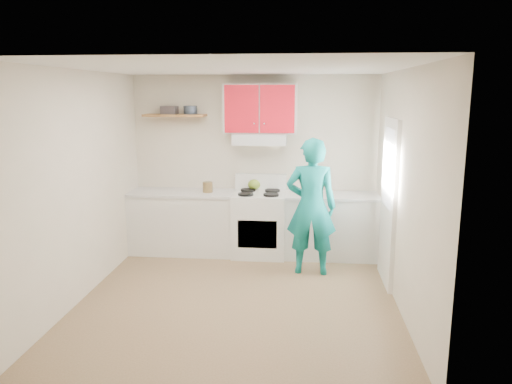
# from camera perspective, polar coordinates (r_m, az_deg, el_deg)

# --- Properties ---
(floor) EXTENTS (3.80, 3.80, 0.00)m
(floor) POSITION_cam_1_polar(r_m,az_deg,el_deg) (5.82, -2.03, -12.25)
(floor) COLOR brown
(floor) RESTS_ON ground
(ceiling) EXTENTS (3.60, 3.80, 0.04)m
(ceiling) POSITION_cam_1_polar(r_m,az_deg,el_deg) (5.33, -2.24, 14.28)
(ceiling) COLOR white
(ceiling) RESTS_ON floor
(back_wall) EXTENTS (3.60, 0.04, 2.60)m
(back_wall) POSITION_cam_1_polar(r_m,az_deg,el_deg) (7.28, -0.16, 3.30)
(back_wall) COLOR beige
(back_wall) RESTS_ON floor
(front_wall) EXTENTS (3.60, 0.04, 2.60)m
(front_wall) POSITION_cam_1_polar(r_m,az_deg,el_deg) (3.60, -6.12, -5.39)
(front_wall) COLOR beige
(front_wall) RESTS_ON floor
(left_wall) EXTENTS (0.04, 3.80, 2.60)m
(left_wall) POSITION_cam_1_polar(r_m,az_deg,el_deg) (5.93, -19.64, 0.72)
(left_wall) COLOR beige
(left_wall) RESTS_ON floor
(right_wall) EXTENTS (0.04, 3.80, 2.60)m
(right_wall) POSITION_cam_1_polar(r_m,az_deg,el_deg) (5.49, 16.85, 0.06)
(right_wall) COLOR beige
(right_wall) RESTS_ON floor
(door) EXTENTS (0.05, 0.85, 2.05)m
(door) POSITION_cam_1_polar(r_m,az_deg,el_deg) (6.21, 15.24, -1.14)
(door) COLOR white
(door) RESTS_ON floor
(door_glass) EXTENTS (0.01, 0.55, 0.95)m
(door_glass) POSITION_cam_1_polar(r_m,az_deg,el_deg) (6.13, 15.20, 2.74)
(door_glass) COLOR white
(door_glass) RESTS_ON door
(counter_left) EXTENTS (1.52, 0.60, 0.90)m
(counter_left) POSITION_cam_1_polar(r_m,az_deg,el_deg) (7.34, -8.51, -3.55)
(counter_left) COLOR silver
(counter_left) RESTS_ON floor
(counter_right) EXTENTS (1.32, 0.60, 0.90)m
(counter_right) POSITION_cam_1_polar(r_m,az_deg,el_deg) (7.14, 8.76, -3.98)
(counter_right) COLOR silver
(counter_right) RESTS_ON floor
(stove) EXTENTS (0.76, 0.65, 0.92)m
(stove) POSITION_cam_1_polar(r_m,az_deg,el_deg) (7.13, 0.39, -3.79)
(stove) COLOR white
(stove) RESTS_ON floor
(range_hood) EXTENTS (0.76, 0.44, 0.15)m
(range_hood) POSITION_cam_1_polar(r_m,az_deg,el_deg) (7.01, 0.48, 6.22)
(range_hood) COLOR silver
(range_hood) RESTS_ON back_wall
(upper_cabinets) EXTENTS (1.02, 0.33, 0.70)m
(upper_cabinets) POSITION_cam_1_polar(r_m,az_deg,el_deg) (7.04, 0.52, 9.71)
(upper_cabinets) COLOR red
(upper_cabinets) RESTS_ON back_wall
(shelf) EXTENTS (0.90, 0.30, 0.04)m
(shelf) POSITION_cam_1_polar(r_m,az_deg,el_deg) (7.27, -9.45, 8.83)
(shelf) COLOR brown
(shelf) RESTS_ON back_wall
(books) EXTENTS (0.24, 0.18, 0.12)m
(books) POSITION_cam_1_polar(r_m,az_deg,el_deg) (7.27, -10.08, 9.41)
(books) COLOR #393235
(books) RESTS_ON shelf
(tin) EXTENTS (0.24, 0.24, 0.12)m
(tin) POSITION_cam_1_polar(r_m,az_deg,el_deg) (7.21, -7.67, 9.48)
(tin) COLOR #333D4C
(tin) RESTS_ON shelf
(kettle) EXTENTS (0.25, 0.25, 0.17)m
(kettle) POSITION_cam_1_polar(r_m,az_deg,el_deg) (7.27, -0.21, 0.91)
(kettle) COLOR olive
(kettle) RESTS_ON stove
(crock) EXTENTS (0.19, 0.19, 0.17)m
(crock) POSITION_cam_1_polar(r_m,az_deg,el_deg) (7.12, -5.67, 0.48)
(crock) COLOR brown
(crock) RESTS_ON counter_left
(cutting_board) EXTENTS (0.34, 0.29, 0.02)m
(cutting_board) POSITION_cam_1_polar(r_m,az_deg,el_deg) (6.95, 5.72, -0.44)
(cutting_board) COLOR olive
(cutting_board) RESTS_ON counter_right
(silicone_mat) EXTENTS (0.29, 0.25, 0.01)m
(silicone_mat) POSITION_cam_1_polar(r_m,az_deg,el_deg) (6.98, 12.15, -0.63)
(silicone_mat) COLOR red
(silicone_mat) RESTS_ON counter_right
(person) EXTENTS (0.66, 0.45, 1.79)m
(person) POSITION_cam_1_polar(r_m,az_deg,el_deg) (6.35, 6.47, -1.71)
(person) COLOR #0E8180
(person) RESTS_ON floor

